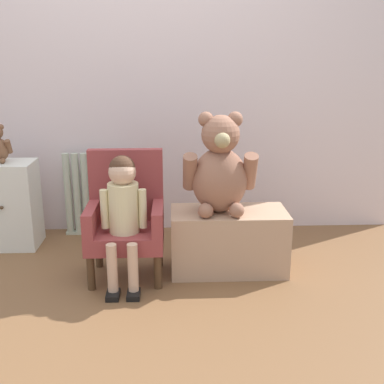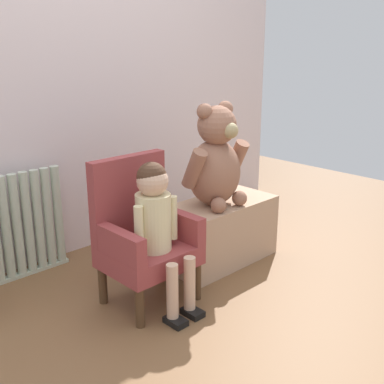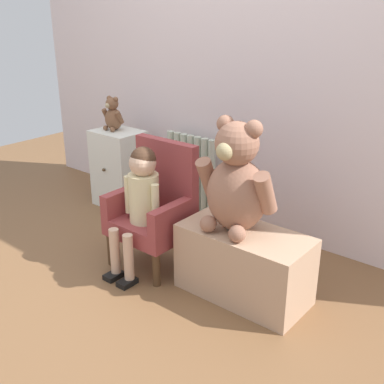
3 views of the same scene
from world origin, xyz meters
name	(u,v)px [view 2 (image 2 of 3)]	position (x,y,z in m)	size (l,w,h in m)	color
ground_plane	(211,335)	(0.00, 0.00, 0.00)	(6.00, 6.00, 0.00)	brown
back_wall	(49,53)	(0.00, 1.26, 1.20)	(3.80, 0.05, 2.40)	silver
radiator	(28,224)	(-0.28, 1.14, 0.29)	(0.43, 0.05, 0.59)	beige
child_armchair	(143,234)	(0.00, 0.48, 0.35)	(0.43, 0.36, 0.73)	#943A3B
child_figure	(157,216)	(0.00, 0.36, 0.48)	(0.25, 0.35, 0.73)	beige
low_bench	(220,232)	(0.60, 0.50, 0.19)	(0.68, 0.33, 0.37)	tan
large_teddy_bear	(216,161)	(0.54, 0.49, 0.63)	(0.42, 0.30, 0.58)	#986750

